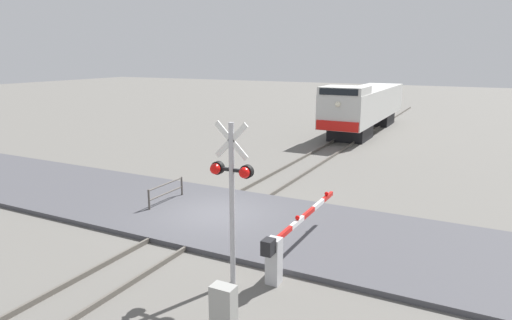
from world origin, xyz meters
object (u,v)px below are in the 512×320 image
locomotive (365,106)px  guard_railing (166,191)px  crossing_gate (283,245)px  crossing_signal (231,185)px  utility_cabinet (224,316)px

locomotive → guard_railing: bearing=-96.6°
guard_railing → crossing_gate: bearing=-25.9°
crossing_signal → guard_railing: crossing_signal is taller
locomotive → utility_cabinet: bearing=-81.5°
crossing_signal → utility_cabinet: bearing=-63.7°
crossing_gate → guard_railing: (-6.50, 3.16, -0.24)m
locomotive → utility_cabinet: (4.21, -28.16, -1.32)m
guard_railing → locomotive: bearing=83.4°
locomotive → guard_railing: size_ratio=6.86×
crossing_gate → utility_cabinet: 3.48m
crossing_gate → guard_railing: bearing=154.1°
crossing_gate → guard_railing: size_ratio=2.46×
crossing_signal → crossing_gate: (0.97, 1.09, -1.87)m
utility_cabinet → guard_railing: 9.42m
utility_cabinet → locomotive: bearing=98.5°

